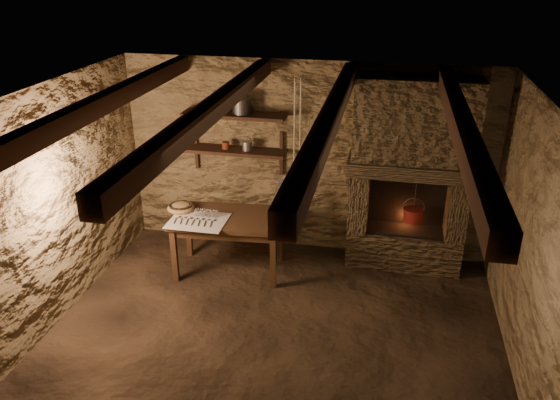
% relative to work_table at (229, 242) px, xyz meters
% --- Properties ---
extents(floor, '(4.50, 4.50, 0.00)m').
position_rel_work_table_xyz_m(floor, '(0.78, -1.19, -0.39)').
color(floor, black).
rests_on(floor, ground).
extents(back_wall, '(4.50, 0.04, 2.40)m').
position_rel_work_table_xyz_m(back_wall, '(0.78, 0.81, 0.81)').
color(back_wall, brown).
rests_on(back_wall, floor).
extents(front_wall, '(4.50, 0.04, 2.40)m').
position_rel_work_table_xyz_m(front_wall, '(0.78, -3.19, 0.81)').
color(front_wall, brown).
rests_on(front_wall, floor).
extents(left_wall, '(0.04, 4.00, 2.40)m').
position_rel_work_table_xyz_m(left_wall, '(-1.47, -1.19, 0.81)').
color(left_wall, brown).
rests_on(left_wall, floor).
extents(right_wall, '(0.04, 4.00, 2.40)m').
position_rel_work_table_xyz_m(right_wall, '(3.03, -1.19, 0.81)').
color(right_wall, brown).
rests_on(right_wall, floor).
extents(ceiling, '(4.50, 4.00, 0.04)m').
position_rel_work_table_xyz_m(ceiling, '(0.78, -1.19, 2.01)').
color(ceiling, black).
rests_on(ceiling, back_wall).
extents(beam_far_left, '(0.14, 3.95, 0.16)m').
position_rel_work_table_xyz_m(beam_far_left, '(-0.72, -1.19, 1.92)').
color(beam_far_left, black).
rests_on(beam_far_left, ceiling).
extents(beam_mid_left, '(0.14, 3.95, 0.16)m').
position_rel_work_table_xyz_m(beam_mid_left, '(0.28, -1.19, 1.92)').
color(beam_mid_left, black).
rests_on(beam_mid_left, ceiling).
extents(beam_mid_right, '(0.14, 3.95, 0.16)m').
position_rel_work_table_xyz_m(beam_mid_right, '(1.28, -1.19, 1.92)').
color(beam_mid_right, black).
rests_on(beam_mid_right, ceiling).
extents(beam_far_right, '(0.14, 3.95, 0.16)m').
position_rel_work_table_xyz_m(beam_far_right, '(2.28, -1.19, 1.92)').
color(beam_far_right, black).
rests_on(beam_far_right, ceiling).
extents(shelf_lower, '(1.25, 0.30, 0.04)m').
position_rel_work_table_xyz_m(shelf_lower, '(-0.07, 0.65, 0.91)').
color(shelf_lower, black).
rests_on(shelf_lower, back_wall).
extents(shelf_upper, '(1.25, 0.30, 0.04)m').
position_rel_work_table_xyz_m(shelf_upper, '(-0.07, 0.65, 1.36)').
color(shelf_upper, black).
rests_on(shelf_upper, back_wall).
extents(hearth, '(1.43, 0.51, 2.30)m').
position_rel_work_table_xyz_m(hearth, '(2.03, 0.57, 0.84)').
color(hearth, '#34281A').
rests_on(hearth, floor).
extents(work_table, '(1.33, 0.83, 0.73)m').
position_rel_work_table_xyz_m(work_table, '(0.00, 0.00, 0.00)').
color(work_table, '#352012').
rests_on(work_table, floor).
extents(linen_cloth, '(0.65, 0.52, 0.01)m').
position_rel_work_table_xyz_m(linen_cloth, '(-0.29, -0.19, 0.34)').
color(linen_cloth, beige).
rests_on(linen_cloth, work_table).
extents(pewter_cutlery_row, '(0.54, 0.21, 0.01)m').
position_rel_work_table_xyz_m(pewter_cutlery_row, '(-0.29, -0.21, 0.35)').
color(pewter_cutlery_row, gray).
rests_on(pewter_cutlery_row, linen_cloth).
extents(drinking_glasses, '(0.21, 0.06, 0.08)m').
position_rel_work_table_xyz_m(drinking_glasses, '(-0.27, -0.07, 0.39)').
color(drinking_glasses, white).
rests_on(drinking_glasses, linen_cloth).
extents(stoneware_jug, '(0.13, 0.12, 0.40)m').
position_rel_work_table_xyz_m(stoneware_jug, '(0.55, 0.30, 0.51)').
color(stoneware_jug, olive).
rests_on(stoneware_jug, work_table).
extents(wooden_bowl, '(0.37, 0.37, 0.11)m').
position_rel_work_table_xyz_m(wooden_bowl, '(-0.58, 0.03, 0.37)').
color(wooden_bowl, olive).
rests_on(wooden_bowl, work_table).
extents(iron_stockpot, '(0.23, 0.23, 0.17)m').
position_rel_work_table_xyz_m(iron_stockpot, '(0.03, 0.65, 1.46)').
color(iron_stockpot, '#2C2A27').
rests_on(iron_stockpot, shelf_upper).
extents(tin_pan, '(0.23, 0.11, 0.23)m').
position_rel_work_table_xyz_m(tin_pan, '(-0.32, 0.75, 1.49)').
color(tin_pan, gray).
rests_on(tin_pan, shelf_upper).
extents(small_kettle, '(0.18, 0.15, 0.17)m').
position_rel_work_table_xyz_m(small_kettle, '(0.08, 0.65, 0.98)').
color(small_kettle, gray).
rests_on(small_kettle, shelf_lower).
extents(rusty_tin, '(0.10, 0.10, 0.09)m').
position_rel_work_table_xyz_m(rusty_tin, '(-0.19, 0.65, 0.97)').
color(rusty_tin, '#551F11').
rests_on(rusty_tin, shelf_lower).
extents(red_pot, '(0.27, 0.27, 0.54)m').
position_rel_work_table_xyz_m(red_pot, '(2.11, 0.53, 0.32)').
color(red_pot, maroon).
rests_on(red_pot, hearth).
extents(hanging_ropes, '(0.08, 0.08, 1.20)m').
position_rel_work_table_xyz_m(hanging_ropes, '(0.83, -0.14, 1.41)').
color(hanging_ropes, tan).
rests_on(hanging_ropes, ceiling).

